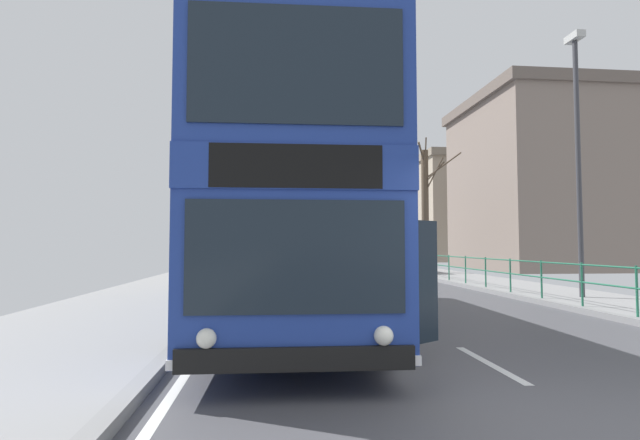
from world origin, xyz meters
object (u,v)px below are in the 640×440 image
Objects in this scene: street_lamp_far_side at (578,142)px; bare_tree_far_00 at (426,208)px; double_decker_bus_main at (290,213)px; background_building_00 at (454,211)px; background_bus_far_lane at (364,245)px; background_building_01 at (574,183)px.

street_lamp_far_side is 12.09m from bare_tree_far_00.
background_building_00 is at bearing 63.94° from double_decker_bus_main.
background_building_00 is at bearing 73.13° from street_lamp_far_side.
double_decker_bus_main is 8.86m from street_lamp_far_side.
background_building_01 is at bearing 6.37° from background_bus_far_lane.
background_building_00 is 20.91m from background_building_01.
double_decker_bus_main is 0.77× the size of background_building_01.
bare_tree_far_00 is (7.82, 14.32, 1.29)m from double_decker_bus_main.
background_building_00 reaches higher than bare_tree_far_00.
background_building_00 is (19.94, 40.76, 3.09)m from double_decker_bus_main.
double_decker_bus_main is at bearing -118.64° from bare_tree_far_00.
background_building_01 reaches higher than background_bus_far_lane.
background_building_01 reaches higher than bare_tree_far_00.
double_decker_bus_main reaches higher than background_bus_far_lane.
background_bus_far_lane is (5.25, 18.20, -0.68)m from double_decker_bus_main.
background_building_00 is (14.69, 22.56, 3.78)m from background_bus_far_lane.
double_decker_bus_main is 18.96m from background_bus_far_lane.
bare_tree_far_00 reaches higher than double_decker_bus_main.
bare_tree_far_00 is (2.57, -3.89, 1.97)m from background_bus_far_lane.
bare_tree_far_00 is 29.15m from background_building_00.
bare_tree_far_00 is at bearing 92.13° from street_lamp_far_side.
background_bus_far_lane is at bearing -173.63° from background_building_01.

